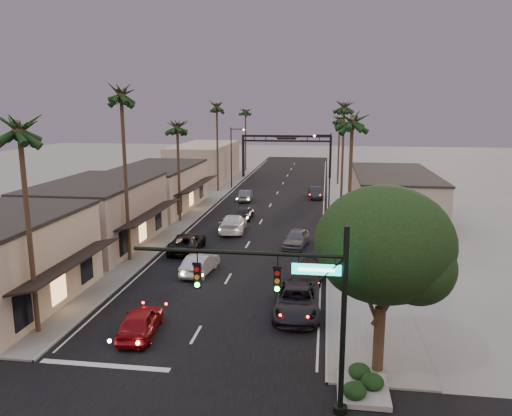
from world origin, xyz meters
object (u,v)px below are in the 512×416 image
(streetlight_right, at_px, (328,165))
(palm_rc, at_px, (340,117))
(palm_far, at_px, (245,109))
(oncoming_pickup, at_px, (187,242))
(palm_ra, at_px, (353,116))
(oncoming_silver, at_px, (200,264))
(traffic_signal, at_px, (295,292))
(oncoming_red, at_px, (140,321))
(corner_tree, at_px, (386,249))
(palm_lc, at_px, (177,123))
(palm_lb, at_px, (121,89))
(palm_ld, at_px, (217,104))
(streetlight_left, at_px, (233,153))
(palm_la, at_px, (18,121))
(curbside_near, at_px, (297,301))
(curbside_black, at_px, (309,273))
(arch, at_px, (286,146))
(palm_rb, at_px, (344,103))

(streetlight_right, xyz_separation_m, palm_rc, (1.68, 19.00, 5.14))
(palm_far, xyz_separation_m, oncoming_pickup, (3.48, -52.64, -10.68))
(palm_ra, bearing_deg, oncoming_silver, -159.13)
(traffic_signal, distance_m, palm_ra, 21.19)
(oncoming_red, bearing_deg, palm_rc, -108.10)
(corner_tree, xyz_separation_m, palm_lc, (-18.08, 28.55, 4.49))
(palm_ra, xyz_separation_m, palm_rc, (0.00, 40.00, -0.97))
(palm_lb, xyz_separation_m, palm_ra, (17.20, 2.00, -1.94))
(palm_ld, height_order, oncoming_pickup, palm_ld)
(palm_lc, xyz_separation_m, palm_ra, (17.20, -12.00, 0.97))
(streetlight_left, distance_m, palm_la, 49.41)
(palm_ra, distance_m, oncoming_red, 21.32)
(oncoming_silver, bearing_deg, palm_ra, -152.93)
(streetlight_left, bearing_deg, palm_la, -91.96)
(palm_lb, xyz_separation_m, palm_rc, (17.20, 42.00, -2.92))
(streetlight_left, relative_size, palm_ld, 0.63)
(palm_lb, distance_m, palm_ld, 33.01)
(streetlight_left, xyz_separation_m, palm_far, (-1.38, 20.00, 6.11))
(palm_lc, height_order, curbside_near, palm_lc)
(streetlight_left, height_order, curbside_near, streetlight_left)
(palm_rc, bearing_deg, oncoming_silver, -103.82)
(palm_rc, height_order, curbside_black, palm_rc)
(palm_lb, relative_size, oncoming_red, 3.39)
(arch, relative_size, palm_lb, 1.00)
(curbside_black, bearing_deg, palm_lb, 176.31)
(palm_rc, xyz_separation_m, oncoming_pickup, (-13.42, -38.64, -9.70))
(palm_far, bearing_deg, oncoming_red, -85.55)
(oncoming_pickup, bearing_deg, palm_rb, -129.63)
(traffic_signal, height_order, palm_ra, palm_ra)
(traffic_signal, distance_m, palm_rb, 40.77)
(streetlight_left, height_order, oncoming_silver, streetlight_left)
(palm_lc, bearing_deg, palm_ra, -34.90)
(palm_far, bearing_deg, streetlight_right, -65.24)
(palm_lb, bearing_deg, palm_rc, 67.73)
(arch, height_order, palm_la, palm_la)
(streetlight_right, height_order, palm_lb, palm_lb)
(palm_ld, bearing_deg, arch, 60.17)
(traffic_signal, bearing_deg, arch, 94.93)
(streetlight_right, bearing_deg, palm_ld, 147.21)
(palm_rc, xyz_separation_m, curbside_black, (-2.81, -44.92, -9.75))
(curbside_near, bearing_deg, curbside_black, 82.18)
(palm_ld, xyz_separation_m, oncoming_pickup, (3.78, -29.64, -11.65))
(curbside_black, bearing_deg, palm_rb, 91.32)
(arch, bearing_deg, palm_far, 136.05)
(palm_lb, relative_size, curbside_near, 2.57)
(corner_tree, relative_size, palm_far, 0.67)
(traffic_signal, bearing_deg, curbside_near, 92.64)
(palm_la, distance_m, palm_lc, 27.02)
(arch, bearing_deg, corner_tree, -81.38)
(palm_ra, distance_m, palm_rc, 40.01)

